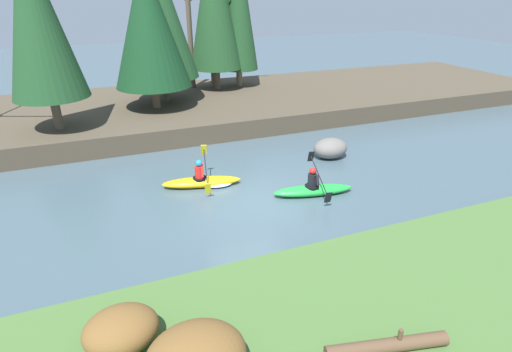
# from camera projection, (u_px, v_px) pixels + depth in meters

# --- Properties ---
(ground_plane) EXTENTS (90.00, 90.00, 0.00)m
(ground_plane) POSITION_uv_depth(u_px,v_px,m) (249.00, 202.00, 12.99)
(ground_plane) COLOR #425660
(riverbank_far) EXTENTS (44.00, 9.57, 0.89)m
(riverbank_far) POSITION_uv_depth(u_px,v_px,m) (183.00, 108.00, 21.53)
(riverbank_far) COLOR #4C4233
(riverbank_far) RESTS_ON ground
(conifer_tree_far_left) EXTENTS (2.97, 2.97, 7.52)m
(conifer_tree_far_left) POSITION_uv_depth(u_px,v_px,m) (36.00, 17.00, 15.07)
(conifer_tree_far_left) COLOR brown
(conifer_tree_far_left) RESTS_ON riverbank_far
(conifer_tree_left) EXTENTS (3.62, 3.62, 6.76)m
(conifer_tree_left) POSITION_uv_depth(u_px,v_px,m) (148.00, 24.00, 18.34)
(conifer_tree_left) COLOR brown
(conifer_tree_left) RESTS_ON riverbank_far
(conifer_tree_mid_left) EXTENTS (3.58, 3.58, 7.34)m
(conifer_tree_mid_left) POSITION_uv_depth(u_px,v_px,m) (159.00, 14.00, 19.53)
(conifer_tree_mid_left) COLOR brown
(conifer_tree_mid_left) RESTS_ON riverbank_far
(conifer_tree_mid_right) EXTENTS (2.27, 2.27, 8.55)m
(conifer_tree_mid_right) POSITION_uv_depth(u_px,v_px,m) (238.00, 1.00, 22.48)
(conifer_tree_mid_right) COLOR #7A664C
(conifer_tree_mid_right) RESTS_ON riverbank_far
(bare_tree_mid_upstream) EXTENTS (3.59, 3.54, 6.51)m
(bare_tree_mid_upstream) POSITION_uv_depth(u_px,v_px,m) (190.00, 34.00, 22.90)
(bare_tree_mid_upstream) COLOR brown
(bare_tree_mid_upstream) RESTS_ON riverbank_far
(bare_tree_mid_downstream) EXTENTS (4.06, 4.02, 7.42)m
(bare_tree_mid_downstream) POSITION_uv_depth(u_px,v_px,m) (211.00, 25.00, 23.17)
(bare_tree_mid_downstream) COLOR #7A664C
(bare_tree_mid_downstream) RESTS_ON riverbank_far
(shrub_clump_nearest) EXTENTS (1.24, 1.03, 0.67)m
(shrub_clump_nearest) POSITION_uv_depth(u_px,v_px,m) (121.00, 330.00, 6.58)
(shrub_clump_nearest) COLOR brown
(shrub_clump_nearest) RESTS_ON riverbank_near
(kayaker_lead) EXTENTS (2.79, 2.06, 1.20)m
(kayaker_lead) POSITION_uv_depth(u_px,v_px,m) (314.00, 189.00, 13.35)
(kayaker_lead) COLOR green
(kayaker_lead) RESTS_ON ground
(kayaker_middle) EXTENTS (2.79, 2.06, 1.20)m
(kayaker_middle) POSITION_uv_depth(u_px,v_px,m) (205.00, 181.00, 13.95)
(kayaker_middle) COLOR yellow
(kayaker_middle) RESTS_ON ground
(boulder_midstream) EXTENTS (1.43, 1.12, 0.81)m
(boulder_midstream) POSITION_uv_depth(u_px,v_px,m) (330.00, 148.00, 16.24)
(boulder_midstream) COLOR slate
(boulder_midstream) RESTS_ON ground
(driftwood_log) EXTENTS (2.09, 0.68, 0.44)m
(driftwood_log) POSITION_uv_depth(u_px,v_px,m) (387.00, 346.00, 6.55)
(driftwood_log) COLOR brown
(driftwood_log) RESTS_ON riverbank_near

